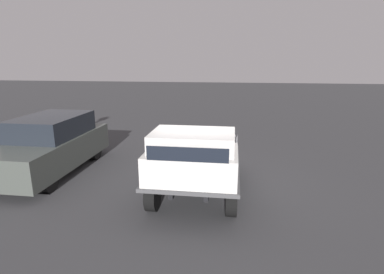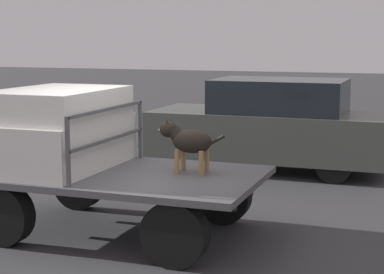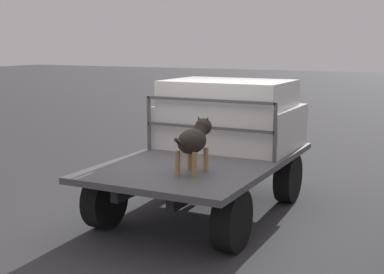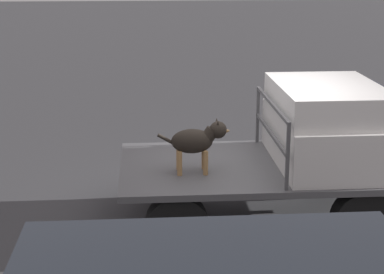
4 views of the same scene
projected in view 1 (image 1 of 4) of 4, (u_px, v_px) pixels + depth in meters
name	position (u px, v px, depth m)	size (l,w,h in m)	color
ground_plane	(197.00, 192.00, 7.80)	(80.00, 80.00, 0.00)	#38383A
flatbed_truck	(197.00, 171.00, 7.65)	(3.53, 2.09, 0.80)	black
truck_cab	(192.00, 156.00, 6.58)	(1.50, 1.97, 1.02)	silver
truck_headboard	(197.00, 144.00, 7.32)	(0.04, 1.97, 0.80)	#4C4C4F
dog	(192.00, 139.00, 8.30)	(0.89, 0.30, 0.67)	#9E7547
parked_sedan	(51.00, 145.00, 9.04)	(4.32, 1.81, 1.71)	black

